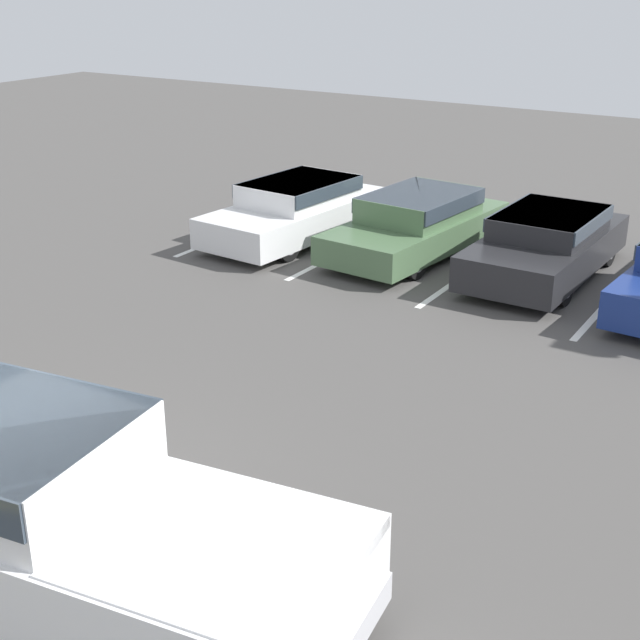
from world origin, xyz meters
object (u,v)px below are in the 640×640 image
(pickup_truck, at_px, (41,516))
(parked_sedan_a, at_px, (297,208))
(parked_sedan_b, at_px, (417,221))
(parked_sedan_c, at_px, (547,242))

(pickup_truck, distance_m, parked_sedan_a, 11.71)
(pickup_truck, xyz_separation_m, parked_sedan_b, (-1.76, 11.25, -0.23))
(parked_sedan_a, relative_size, parked_sedan_b, 0.99)
(pickup_truck, bearing_deg, parked_sedan_a, 104.75)
(parked_sedan_a, height_order, parked_sedan_b, parked_sedan_a)
(pickup_truck, distance_m, parked_sedan_c, 11.28)
(pickup_truck, relative_size, parked_sedan_b, 1.31)
(pickup_truck, xyz_separation_m, parked_sedan_c, (0.89, 11.25, -0.23))
(parked_sedan_b, distance_m, parked_sedan_c, 2.65)
(pickup_truck, relative_size, parked_sedan_a, 1.32)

